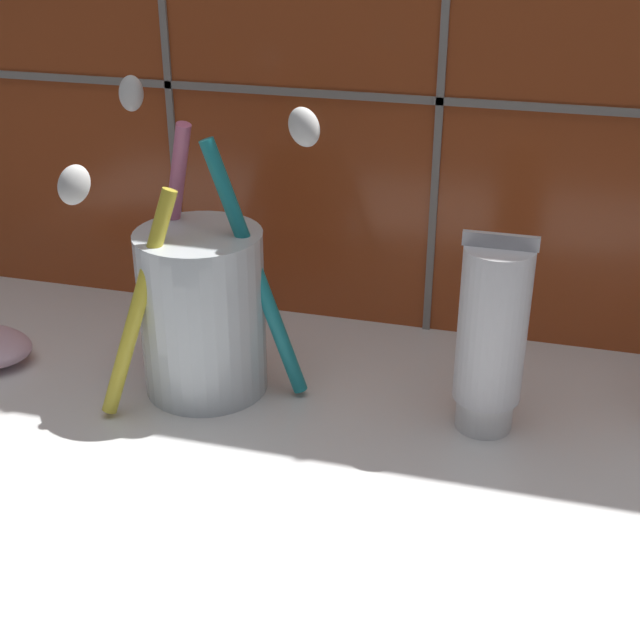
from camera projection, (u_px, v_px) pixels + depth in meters
sink_counter at (346, 470)px, 50.45cm from camera, size 74.51×34.23×2.00cm
tile_wall_backsplash at (418, 2)px, 54.96cm from camera, size 84.51×1.72×48.12cm
toothbrush_cup at (201, 307)px, 54.29cm from camera, size 14.01×10.83×18.78cm
toothpaste_tube at (491, 336)px, 50.05cm from camera, size 4.10×3.90×12.11cm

